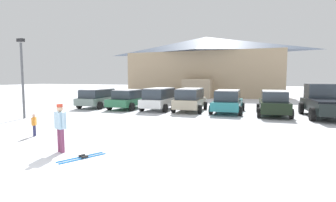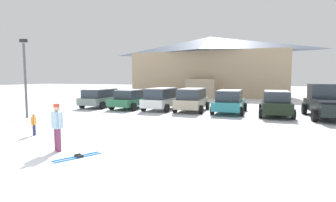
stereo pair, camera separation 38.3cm
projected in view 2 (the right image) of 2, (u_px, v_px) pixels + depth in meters
The scene contains 13 objects.
ground at pixel (27, 169), 7.33m from camera, with size 160.00×160.00×0.00m, color silver.
ski_lodge at pixel (209, 66), 36.70m from camera, with size 21.24×9.53×8.24m.
parked_grey_wagon at pixel (101, 97), 22.86m from camera, with size 2.32×4.46×1.61m.
parked_green_coupe at pixel (130, 99), 21.65m from camera, with size 2.33×4.28×1.59m.
parked_white_suv at pixel (162, 98), 20.79m from camera, with size 2.16×4.27×1.75m.
parked_beige_suv at pixel (192, 99), 20.00m from camera, with size 2.29×4.28×1.75m.
parked_teal_hatchback at pixel (230, 101), 19.07m from camera, with size 2.22×4.76×1.68m.
parked_black_sedan at pixel (276, 103), 17.58m from camera, with size 2.23×4.58×1.71m.
pickup_truck at pixel (328, 102), 16.68m from camera, with size 2.65×5.54×2.15m.
skier_child_in_orange_jacket at pixel (34, 123), 11.61m from camera, with size 0.24×0.33×0.99m.
skier_adult_in_blue_parka at pixel (57, 125), 9.06m from camera, with size 0.58×0.38×1.67m.
pair_of_skis at pixel (78, 157), 8.44m from camera, with size 0.96×1.53×0.08m.
lamp_post at pixel (25, 74), 16.52m from camera, with size 0.44×0.24×4.97m.
Camera 2 is at (6.22, -5.27, 2.56)m, focal length 28.00 mm.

